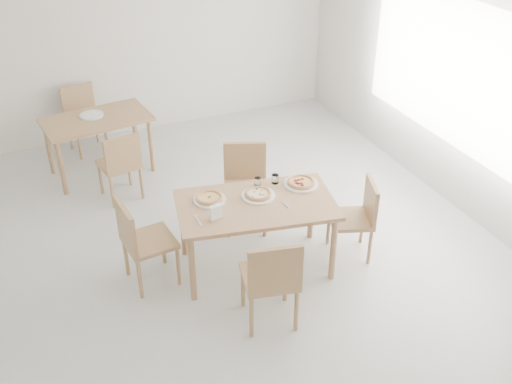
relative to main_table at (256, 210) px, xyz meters
name	(u,v)px	position (x,y,z in m)	size (l,w,h in m)	color
room	(461,76)	(2.55, 0.36, 0.83)	(7.28, 7.00, 7.00)	beige
main_table	(256,210)	(0.00, 0.00, 0.00)	(1.62, 1.10, 0.75)	tan
chair_south	(272,277)	(-0.21, -0.81, -0.13)	(0.54, 0.54, 0.93)	#A37651
chair_north	(245,180)	(0.20, 0.77, -0.13)	(0.59, 0.59, 0.92)	#A37651
chair_west	(140,238)	(-1.09, 0.19, -0.14)	(0.49, 0.49, 0.91)	#A37651
chair_east	(359,214)	(1.03, -0.21, -0.18)	(0.53, 0.53, 0.84)	#A37651
plate_margherita	(210,200)	(-0.39, 0.22, 0.09)	(0.31, 0.31, 0.02)	white
plate_mushroom	(258,196)	(0.06, 0.10, 0.09)	(0.33, 0.33, 0.02)	white
plate_pepperoni	(301,184)	(0.54, 0.13, 0.09)	(0.35, 0.35, 0.02)	white
pizza_margherita	(209,198)	(-0.39, 0.22, 0.11)	(0.26, 0.26, 0.03)	#E7A66D
pizza_mushroom	(258,194)	(0.06, 0.10, 0.12)	(0.31, 0.31, 0.03)	#E7A66D
pizza_pepperoni	(301,182)	(0.54, 0.13, 0.12)	(0.36, 0.36, 0.03)	#E7A66D
tumbler_a	(275,179)	(0.32, 0.27, 0.13)	(0.07, 0.07, 0.09)	white
tumbler_b	(258,182)	(0.14, 0.29, 0.13)	(0.06, 0.06, 0.08)	white
napkin_holder	(216,213)	(-0.44, -0.10, 0.15)	(0.14, 0.09, 0.14)	silver
fork_a	(198,221)	(-0.60, -0.07, 0.09)	(0.02, 0.19, 0.01)	silver
fork_b	(283,203)	(0.23, -0.11, 0.09)	(0.02, 0.18, 0.01)	silver
second_table	(97,126)	(-1.04, 2.52, -0.02)	(1.35, 0.88, 0.75)	#A37651
chair_back_s	(121,162)	(-0.93, 1.77, -0.17)	(0.49, 0.49, 0.86)	#A37651
chair_back_n	(83,114)	(-1.11, 3.27, -0.16)	(0.50, 0.50, 0.87)	#A37651
plate_empty	(92,115)	(-1.07, 2.61, 0.09)	(0.29, 0.29, 0.02)	white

